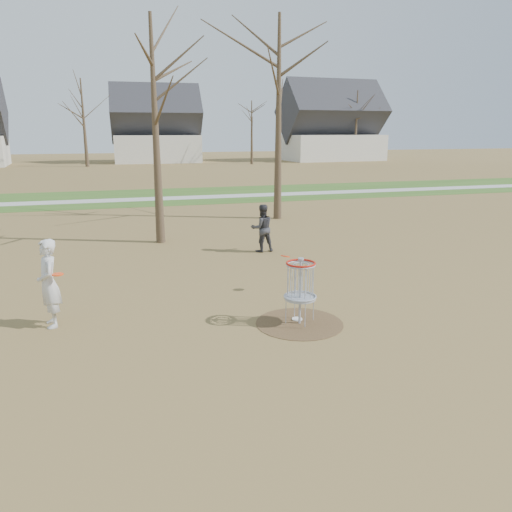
{
  "coord_description": "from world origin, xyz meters",
  "views": [
    {
      "loc": [
        -3.49,
        -8.97,
        3.87
      ],
      "look_at": [
        -0.5,
        1.5,
        1.1
      ],
      "focal_mm": 35.0,
      "sensor_mm": 36.0,
      "label": 1
    }
  ],
  "objects_px": {
    "player_throwing": "(262,228)",
    "disc_golf_basket": "(300,281)",
    "player_standing": "(49,284)",
    "disc_grounded": "(297,319)"
  },
  "relations": [
    {
      "from": "player_standing",
      "to": "disc_grounded",
      "type": "relative_size",
      "value": 8.13
    },
    {
      "from": "disc_grounded",
      "to": "disc_golf_basket",
      "type": "relative_size",
      "value": 0.16
    },
    {
      "from": "player_standing",
      "to": "disc_grounded",
      "type": "height_order",
      "value": "player_standing"
    },
    {
      "from": "player_standing",
      "to": "player_throwing",
      "type": "height_order",
      "value": "player_standing"
    },
    {
      "from": "player_standing",
      "to": "disc_grounded",
      "type": "bearing_deg",
      "value": 64.89
    },
    {
      "from": "disc_golf_basket",
      "to": "player_standing",
      "type": "bearing_deg",
      "value": 165.33
    },
    {
      "from": "disc_grounded",
      "to": "disc_golf_basket",
      "type": "bearing_deg",
      "value": -96.85
    },
    {
      "from": "player_throwing",
      "to": "disc_golf_basket",
      "type": "height_order",
      "value": "player_throwing"
    },
    {
      "from": "player_throwing",
      "to": "disc_golf_basket",
      "type": "relative_size",
      "value": 1.15
    },
    {
      "from": "player_standing",
      "to": "disc_grounded",
      "type": "xyz_separation_m",
      "value": [
        4.88,
        -1.07,
        -0.87
      ]
    }
  ]
}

